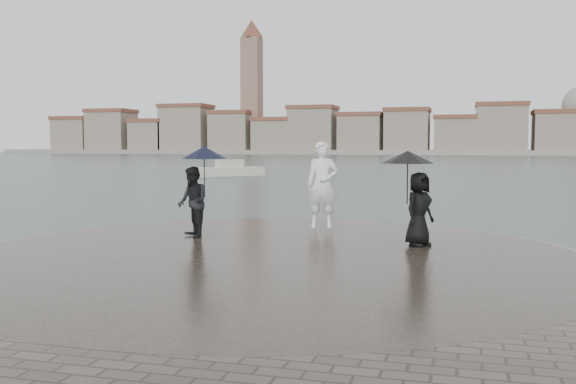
% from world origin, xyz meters
% --- Properties ---
extents(ground, '(400.00, 400.00, 0.00)m').
position_xyz_m(ground, '(0.00, 0.00, 0.00)').
color(ground, '#2B3835').
rests_on(ground, ground).
extents(kerb_ring, '(12.50, 12.50, 0.32)m').
position_xyz_m(kerb_ring, '(0.00, 3.50, 0.16)').
color(kerb_ring, gray).
rests_on(kerb_ring, ground).
extents(quay_tip, '(11.90, 11.90, 0.36)m').
position_xyz_m(quay_tip, '(0.00, 3.50, 0.18)').
color(quay_tip, '#2D261E').
rests_on(quay_tip, ground).
extents(statue, '(0.88, 0.68, 2.16)m').
position_xyz_m(statue, '(0.10, 7.59, 1.44)').
color(statue, white).
rests_on(statue, quay_tip).
extents(visitor_left, '(1.24, 1.10, 2.04)m').
position_xyz_m(visitor_left, '(-2.26, 5.19, 1.47)').
color(visitor_left, black).
rests_on(visitor_left, quay_tip).
extents(visitor_right, '(1.20, 1.11, 1.95)m').
position_xyz_m(visitor_right, '(2.56, 5.31, 1.52)').
color(visitor_right, black).
rests_on(visitor_right, quay_tip).
extents(far_skyline, '(260.00, 20.00, 37.00)m').
position_xyz_m(far_skyline, '(-6.29, 160.71, 5.61)').
color(far_skyline, gray).
rests_on(far_skyline, ground).
extents(boats, '(45.22, 8.78, 1.50)m').
position_xyz_m(boats, '(8.44, 38.24, 0.38)').
color(boats, beige).
rests_on(boats, ground).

